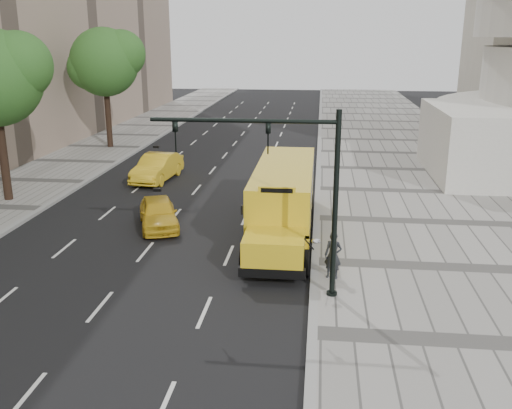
# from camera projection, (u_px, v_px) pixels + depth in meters

# --- Properties ---
(ground) EXTENTS (140.00, 140.00, 0.00)m
(ground) POSITION_uv_depth(u_px,v_px,m) (195.00, 216.00, 28.21)
(ground) COLOR black
(ground) RESTS_ON ground
(sidewalk_museum) EXTENTS (12.00, 140.00, 0.15)m
(sidewalk_museum) POSITION_uv_depth(u_px,v_px,m) (444.00, 223.00, 26.89)
(sidewalk_museum) COLOR gray
(sidewalk_museum) RESTS_ON ground
(curb_museum) EXTENTS (0.30, 140.00, 0.15)m
(curb_museum) POSITION_uv_depth(u_px,v_px,m) (317.00, 219.00, 27.54)
(curb_museum) COLOR gray
(curb_museum) RESTS_ON ground
(curb_far) EXTENTS (0.30, 140.00, 0.15)m
(curb_far) POSITION_uv_depth(u_px,v_px,m) (41.00, 209.00, 29.05)
(curb_far) COLOR gray
(curb_far) RESTS_ON ground
(tree_c) EXTENTS (5.83, 5.18, 9.26)m
(tree_c) POSITION_uv_depth(u_px,v_px,m) (105.00, 62.00, 43.38)
(tree_c) COLOR black
(tree_c) RESTS_ON ground
(school_bus) EXTENTS (2.96, 11.56, 3.19)m
(school_bus) POSITION_uv_depth(u_px,v_px,m) (284.00, 194.00, 25.53)
(school_bus) COLOR gold
(school_bus) RESTS_ON ground
(taxi_near) EXTENTS (2.95, 4.43, 1.40)m
(taxi_near) POSITION_uv_depth(u_px,v_px,m) (158.00, 213.00, 26.39)
(taxi_near) COLOR gold
(taxi_near) RESTS_ON ground
(taxi_far) EXTENTS (2.22, 5.09, 1.63)m
(taxi_far) POSITION_uv_depth(u_px,v_px,m) (157.00, 168.00, 34.99)
(taxi_far) COLOR gold
(taxi_far) RESTS_ON ground
(pedestrian) EXTENTS (0.71, 0.56, 1.72)m
(pedestrian) POSITION_uv_depth(u_px,v_px,m) (333.00, 255.00, 20.43)
(pedestrian) COLOR black
(pedestrian) RESTS_ON sidewalk_museum
(traffic_signal) EXTENTS (6.18, 0.36, 6.40)m
(traffic_signal) POSITION_uv_depth(u_px,v_px,m) (292.00, 181.00, 18.36)
(traffic_signal) COLOR black
(traffic_signal) RESTS_ON ground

